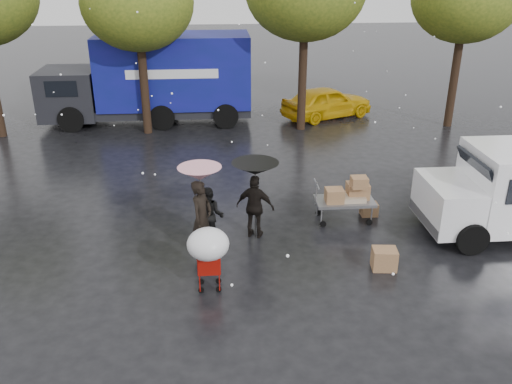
{
  "coord_description": "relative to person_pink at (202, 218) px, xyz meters",
  "views": [
    {
      "loc": [
        -0.89,
        -10.49,
        6.4
      ],
      "look_at": [
        0.01,
        1.0,
        1.3
      ],
      "focal_mm": 38.0,
      "sensor_mm": 36.0,
      "label": 1
    }
  ],
  "objects": [
    {
      "name": "umbrella_pink",
      "position": [
        -0.0,
        0.0,
        1.08
      ],
      "size": [
        0.97,
        0.97,
        2.13
      ],
      "color": "#4C4C4C",
      "rests_on": "ground"
    },
    {
      "name": "person_pink",
      "position": [
        0.0,
        0.0,
        0.0
      ],
      "size": [
        0.69,
        0.78,
        1.8
      ],
      "primitive_type": "imported",
      "rotation": [
        0.0,
        0.0,
        1.08
      ],
      "color": "black",
      "rests_on": "ground"
    },
    {
      "name": "shopping_cart",
      "position": [
        0.16,
        -1.65,
        0.17
      ],
      "size": [
        0.84,
        0.84,
        1.46
      ],
      "color": "#A81109",
      "rests_on": "ground"
    },
    {
      "name": "vendor_cart",
      "position": [
        3.72,
        1.37,
        -0.17
      ],
      "size": [
        1.52,
        0.8,
        1.27
      ],
      "color": "slate",
      "rests_on": "ground"
    },
    {
      "name": "blue_truck",
      "position": [
        -2.03,
        10.92,
        0.86
      ],
      "size": [
        8.3,
        2.6,
        3.5
      ],
      "color": "navy",
      "rests_on": "ground"
    },
    {
      "name": "box_ground_far",
      "position": [
        4.38,
        1.62,
        -0.73
      ],
      "size": [
        0.44,
        0.34,
        0.34
      ],
      "primitive_type": "cube",
      "rotation": [
        0.0,
        0.0,
        0.01
      ],
      "color": "brown",
      "rests_on": "ground"
    },
    {
      "name": "person_middle",
      "position": [
        0.17,
        0.36,
        -0.17
      ],
      "size": [
        0.79,
        0.67,
        1.45
      ],
      "primitive_type": "imported",
      "rotation": [
        0.0,
        0.0,
        -0.18
      ],
      "color": "black",
      "rests_on": "ground"
    },
    {
      "name": "ground",
      "position": [
        1.26,
        -0.58,
        -0.9
      ],
      "size": [
        90.0,
        90.0,
        0.0
      ],
      "primitive_type": "plane",
      "color": "black",
      "rests_on": "ground"
    },
    {
      "name": "box_ground_near",
      "position": [
        3.99,
        -1.02,
        -0.66
      ],
      "size": [
        0.57,
        0.47,
        0.47
      ],
      "primitive_type": "cube",
      "rotation": [
        0.0,
        0.0,
        -0.11
      ],
      "color": "brown",
      "rests_on": "ground"
    },
    {
      "name": "yellow_taxi",
      "position": [
        5.09,
        10.96,
        -0.23
      ],
      "size": [
        4.22,
        3.03,
        1.33
      ],
      "primitive_type": "imported",
      "rotation": [
        0.0,
        0.0,
        1.99
      ],
      "color": "#D8A50B",
      "rests_on": "ground"
    },
    {
      "name": "umbrella_black",
      "position": [
        1.27,
        0.68,
        0.89
      ],
      "size": [
        1.12,
        1.12,
        1.94
      ],
      "color": "#4C4C4C",
      "rests_on": "ground"
    },
    {
      "name": "person_black",
      "position": [
        1.27,
        0.68,
        -0.1
      ],
      "size": [
        1.02,
        0.69,
        1.6
      ],
      "primitive_type": "imported",
      "rotation": [
        0.0,
        0.0,
        2.79
      ],
      "color": "black",
      "rests_on": "ground"
    }
  ]
}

